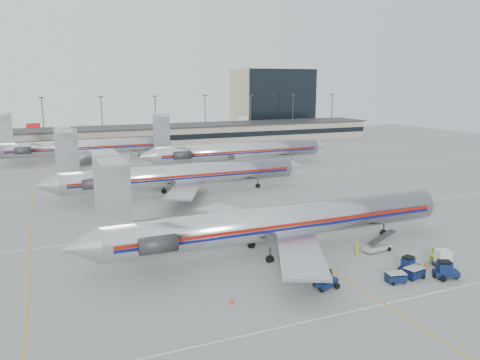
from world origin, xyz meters
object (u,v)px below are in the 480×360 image
tug_center (409,265)px  belt_loader (378,246)px  jet_second_row (178,175)px  uld_container (443,258)px  jet_foreground (277,222)px

tug_center → belt_loader: 6.61m
jet_second_row → uld_container: bearing=-67.7°
uld_container → belt_loader: 7.41m
jet_second_row → tug_center: size_ratio=19.63×
belt_loader → jet_foreground: bearing=152.6°
uld_container → jet_foreground: bearing=159.4°
uld_container → belt_loader: bearing=133.3°
jet_second_row → tug_center: (13.06, -43.12, -2.86)m
tug_center → belt_loader: (1.22, 6.49, -0.21)m
jet_second_row → uld_container: jet_second_row is taller
jet_foreground → belt_loader: (11.36, -4.34, -3.13)m
jet_second_row → tug_center: 45.15m
tug_center → belt_loader: bearing=61.2°
jet_foreground → belt_loader: size_ratio=11.09×
tug_center → uld_container: (4.64, -0.07, 0.10)m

